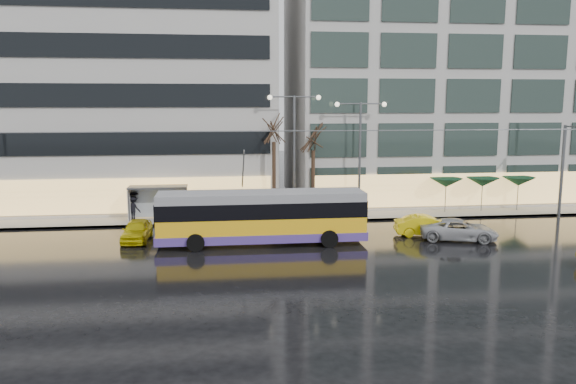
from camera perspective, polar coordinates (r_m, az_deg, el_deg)
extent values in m
plane|color=black|center=(31.88, -0.36, -6.65)|extent=(140.00, 140.00, 0.00)
cube|color=gray|center=(45.63, 0.09, -1.73)|extent=(80.00, 10.00, 0.15)
cube|color=slate|center=(40.82, 0.95, -3.03)|extent=(80.00, 0.10, 0.15)
cube|color=#B4B1AC|center=(51.07, -21.56, 11.29)|extent=(34.00, 14.00, 22.00)
cube|color=#B4B1AC|center=(54.52, 17.90, 12.88)|extent=(32.00, 14.00, 25.00)
cube|color=yellow|center=(34.60, -2.69, -3.51)|extent=(12.59, 2.65, 1.57)
cube|color=#533A91|center=(34.71, -2.68, -4.36)|extent=(12.63, 2.69, 0.52)
cube|color=black|center=(34.36, -2.70, -1.64)|extent=(12.61, 2.67, 0.94)
cube|color=gray|center=(34.23, -2.71, -0.43)|extent=(12.59, 2.65, 0.52)
cube|color=black|center=(35.41, 7.56, -1.65)|extent=(0.07, 2.41, 1.36)
cube|color=black|center=(34.52, -13.23, -2.09)|extent=(0.07, 2.41, 1.36)
cylinder|color=black|center=(36.49, 3.43, -3.78)|extent=(1.05, 0.37, 1.05)
cylinder|color=black|center=(33.98, 4.22, -4.76)|extent=(1.05, 0.37, 1.05)
cylinder|color=black|center=(35.95, -9.20, -4.08)|extent=(1.05, 0.37, 1.05)
cylinder|color=black|center=(33.40, -9.37, -5.11)|extent=(1.05, 0.37, 1.05)
cylinder|color=#595B60|center=(34.94, -4.57, 2.26)|extent=(0.07, 3.90, 2.76)
cylinder|color=#595B60|center=(35.46, -4.60, 2.36)|extent=(0.07, 3.90, 2.76)
cylinder|color=#595B60|center=(46.89, 26.07, 1.87)|extent=(0.24, 0.24, 7.00)
cylinder|color=#595B60|center=(36.55, 0.14, 6.20)|extent=(42.00, 0.04, 0.04)
cylinder|color=#595B60|center=(37.05, 0.05, 6.24)|extent=(42.00, 0.04, 0.04)
cube|color=#595B60|center=(41.65, -13.08, 0.51)|extent=(4.20, 1.60, 0.12)
cube|color=silver|center=(42.54, -12.92, -1.01)|extent=(4.00, 0.05, 2.20)
cube|color=white|center=(42.12, -15.79, -1.23)|extent=(0.10, 1.40, 2.20)
cylinder|color=#595B60|center=(41.43, -15.87, -1.40)|extent=(0.10, 0.10, 2.40)
cylinder|color=#595B60|center=(42.79, -15.58, -1.06)|extent=(0.10, 0.10, 2.40)
cylinder|color=#595B60|center=(41.00, -10.33, -1.30)|extent=(0.10, 0.10, 2.40)
cylinder|color=#595B60|center=(42.38, -10.23, -0.96)|extent=(0.10, 0.10, 2.40)
cylinder|color=#595B60|center=(41.84, 0.64, 3.61)|extent=(0.18, 0.18, 9.00)
cylinder|color=#595B60|center=(41.54, -0.60, 9.65)|extent=(1.80, 0.10, 0.10)
cylinder|color=#595B60|center=(41.78, 1.89, 9.65)|extent=(1.80, 0.10, 0.10)
sphere|color=#FFF2CC|center=(41.44, -1.85, 9.58)|extent=(0.36, 0.36, 0.36)
sphere|color=#FFF2CC|center=(41.92, 3.12, 9.57)|extent=(0.36, 0.36, 0.36)
cylinder|color=#595B60|center=(42.81, 7.29, 3.33)|extent=(0.18, 0.18, 8.50)
cylinder|color=#595B60|center=(42.39, 6.21, 8.91)|extent=(1.80, 0.10, 0.10)
cylinder|color=#595B60|center=(42.83, 8.59, 8.87)|extent=(1.80, 0.10, 0.10)
sphere|color=#FFF2CC|center=(42.19, 5.01, 8.86)|extent=(0.36, 0.36, 0.36)
sphere|color=#FFF2CC|center=(43.08, 9.75, 8.77)|extent=(0.36, 0.36, 0.36)
cylinder|color=black|center=(42.06, -1.43, 1.31)|extent=(0.28, 0.28, 5.60)
cylinder|color=black|center=(42.70, 2.56, 0.95)|extent=(0.28, 0.28, 4.90)
cylinder|color=#595B60|center=(45.64, 15.70, -0.57)|extent=(0.06, 0.06, 2.20)
cone|color=#0F381F|center=(45.46, 15.76, 0.92)|extent=(2.50, 2.50, 0.70)
cylinder|color=#595B60|center=(46.88, 19.08, -0.49)|extent=(0.06, 0.06, 2.20)
cone|color=#0F381F|center=(46.70, 19.16, 0.97)|extent=(2.50, 2.50, 0.70)
cylinder|color=#595B60|center=(48.27, 22.28, -0.40)|extent=(0.06, 0.06, 2.20)
cone|color=#0F381F|center=(48.10, 22.37, 1.01)|extent=(2.50, 2.50, 0.70)
imported|color=yellow|center=(36.68, -15.11, -3.78)|extent=(1.76, 4.02, 1.35)
imported|color=yellow|center=(37.86, 13.88, -3.33)|extent=(4.26, 2.00, 1.35)
imported|color=#A6A7AB|center=(37.24, 16.96, -3.68)|extent=(5.26, 3.50, 1.34)
imported|color=black|center=(40.62, -9.46, -1.74)|extent=(0.80, 0.66, 1.89)
imported|color=#FC5481|center=(40.48, -9.49, -0.62)|extent=(1.23, 1.24, 0.88)
imported|color=black|center=(41.07, -8.76, -1.62)|extent=(0.94, 0.75, 1.87)
imported|color=black|center=(42.40, -15.42, -1.57)|extent=(1.33, 1.17, 1.78)
imported|color=black|center=(42.25, -15.47, -0.42)|extent=(1.13, 1.13, 0.72)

